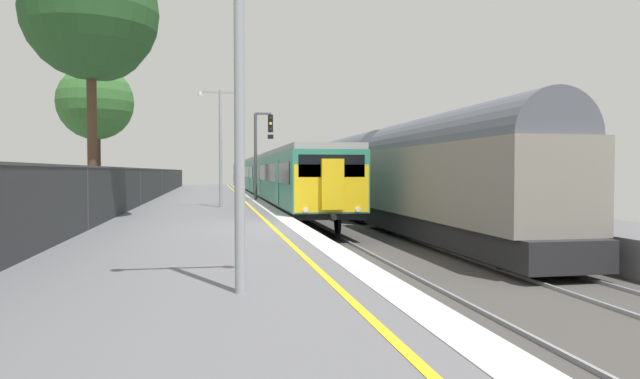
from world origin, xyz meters
The scene contains 9 objects.
ground centered at (2.64, 0.00, -0.61)m, with size 17.40×110.00×1.21m.
commuter_train_at_platform centered at (2.10, 32.91, 1.27)m, with size 2.83×59.86×3.81m.
freight_train_adjacent_track centered at (6.10, 17.25, 1.52)m, with size 2.60×44.20×4.62m.
signal_gantry centered at (0.62, 16.14, 3.10)m, with size 1.10×0.24×4.96m.
platform_lamp_near centered at (-1.70, -8.96, 3.14)m, with size 2.00×0.20×5.27m.
platform_lamp_mid centered at (-1.70, 9.80, 3.15)m, with size 2.00×0.20×5.30m.
platform_back_fence centered at (-5.45, 0.00, 0.93)m, with size 0.07×99.00×1.79m.
background_tree_left centered at (-5.87, 3.33, 6.61)m, with size 4.33×4.33×8.94m.
background_tree_centre centered at (-6.84, 8.26, 4.34)m, with size 3.06×3.06×6.00m.
Camera 1 is at (-2.05, -16.66, 1.63)m, focal length 32.26 mm.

